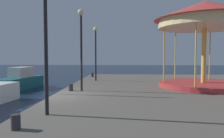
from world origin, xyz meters
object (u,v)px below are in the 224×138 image
at_px(lamp_post_far_end, 96,44).
at_px(bollard_center, 71,87).
at_px(bollard_south, 16,122).
at_px(motorboat_teal, 21,81).
at_px(lamp_post_mid_promenade, 81,36).
at_px(carousel, 205,23).
at_px(lamp_post_near_edge, 46,25).
at_px(bollard_north, 92,75).

xyz_separation_m(lamp_post_far_end, bollard_center, (-0.75, -5.14, -2.71)).
bearing_deg(bollard_south, motorboat_teal, 115.65).
height_order(motorboat_teal, lamp_post_mid_promenade, lamp_post_mid_promenade).
relative_size(motorboat_teal, lamp_post_mid_promenade, 1.06).
xyz_separation_m(carousel, lamp_post_far_end, (-7.15, 3.31, -1.05)).
xyz_separation_m(motorboat_teal, lamp_post_far_end, (6.46, -0.65, 3.02)).
distance_m(carousel, bollard_center, 8.95).
height_order(lamp_post_mid_promenade, lamp_post_far_end, lamp_post_mid_promenade).
height_order(lamp_post_near_edge, lamp_post_far_end, lamp_post_far_end).
xyz_separation_m(carousel, lamp_post_near_edge, (-7.51, -6.69, -1.08)).
distance_m(carousel, lamp_post_near_edge, 10.11).
height_order(motorboat_teal, bollard_north, motorboat_teal).
relative_size(carousel, lamp_post_near_edge, 1.47).
bearing_deg(lamp_post_far_end, bollard_north, 102.92).
bearing_deg(lamp_post_far_end, lamp_post_mid_promenade, -92.05).
bearing_deg(lamp_post_near_edge, bollard_south, -102.16).
distance_m(motorboat_teal, lamp_post_mid_promenade, 9.03).
xyz_separation_m(carousel, bollard_north, (-7.88, 6.47, -3.76)).
bearing_deg(carousel, lamp_post_mid_promenade, -167.00).
bearing_deg(lamp_post_mid_promenade, carousel, 13.00).
relative_size(carousel, lamp_post_mid_promenade, 1.37).
distance_m(lamp_post_near_edge, bollard_north, 13.44).
xyz_separation_m(bollard_center, bollard_south, (0.09, -6.29, 0.00)).
relative_size(motorboat_teal, bollard_north, 12.02).
relative_size(carousel, lamp_post_far_end, 1.46).
bearing_deg(lamp_post_mid_promenade, bollard_center, -166.15).
relative_size(motorboat_teal, bollard_center, 12.02).
bearing_deg(bollard_south, bollard_center, 90.85).
distance_m(lamp_post_mid_promenade, bollard_south, 7.06).
bearing_deg(lamp_post_far_end, lamp_post_near_edge, -92.02).
height_order(motorboat_teal, carousel, carousel).
bearing_deg(bollard_center, lamp_post_near_edge, -85.27).
xyz_separation_m(bollard_north, bollard_south, (0.06, -14.59, 0.00)).
bearing_deg(lamp_post_far_end, bollard_south, -93.31).
bearing_deg(lamp_post_near_edge, motorboat_teal, 119.84).
xyz_separation_m(bollard_north, bollard_center, (-0.03, -8.30, 0.00)).
bearing_deg(carousel, lamp_post_near_edge, -138.28).
relative_size(motorboat_teal, lamp_post_far_end, 1.13).
height_order(carousel, bollard_center, carousel).
bearing_deg(motorboat_teal, bollard_south, -64.35).
xyz_separation_m(carousel, bollard_center, (-7.91, -1.83, -3.76)).
xyz_separation_m(lamp_post_mid_promenade, bollard_center, (-0.58, -0.14, -2.87)).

